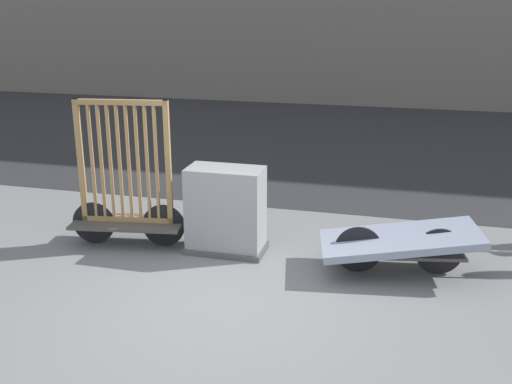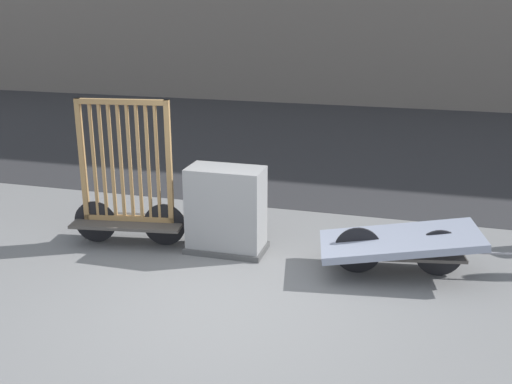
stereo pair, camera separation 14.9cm
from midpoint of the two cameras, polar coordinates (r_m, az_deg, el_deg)
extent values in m
plane|color=slate|center=(6.80, -2.49, -10.70)|extent=(60.00, 60.00, 0.00)
cube|color=#2D2D30|center=(14.65, 7.91, 4.85)|extent=(56.00, 10.35, 0.01)
cube|color=#4C4742|center=(8.46, -11.46, -2.81)|extent=(1.60, 0.85, 0.04)
cylinder|color=black|center=(8.33, -8.21, -3.11)|extent=(0.59, 0.13, 0.59)
cylinder|color=black|center=(8.63, -14.57, -2.76)|extent=(0.59, 0.13, 0.59)
cylinder|color=gray|center=(8.19, -4.04, -3.18)|extent=(0.70, 0.14, 0.03)
cube|color=#A87F4C|center=(8.44, -11.48, -2.46)|extent=(1.27, 0.26, 0.07)
cube|color=#A87F4C|center=(8.04, -12.19, 8.40)|extent=(1.27, 0.26, 0.07)
cube|color=#A87F4C|center=(8.41, -15.71, 2.92)|extent=(0.08, 0.08, 1.68)
cube|color=#A87F4C|center=(8.03, -7.75, 2.74)|extent=(0.08, 0.08, 1.68)
cube|color=#A87F4C|center=(8.35, -14.69, 2.90)|extent=(0.04, 0.05, 1.61)
cube|color=#A87F4C|center=(8.31, -13.88, 2.88)|extent=(0.04, 0.05, 1.61)
cube|color=#A87F4C|center=(8.26, -13.07, 2.86)|extent=(0.04, 0.05, 1.61)
cube|color=#A87F4C|center=(8.22, -12.24, 2.85)|extent=(0.04, 0.05, 1.61)
cube|color=#A87F4C|center=(8.18, -11.41, 2.83)|extent=(0.04, 0.05, 1.61)
cube|color=#A87F4C|center=(8.14, -10.56, 2.81)|extent=(0.04, 0.05, 1.61)
cube|color=#A87F4C|center=(8.11, -9.71, 2.79)|extent=(0.04, 0.05, 1.61)
cube|color=#A87F4C|center=(8.07, -8.86, 2.77)|extent=(0.04, 0.05, 1.61)
cube|color=#4C4742|center=(7.60, 13.98, -5.40)|extent=(1.61, 0.90, 0.04)
cylinder|color=black|center=(7.71, 17.61, -5.56)|extent=(0.59, 0.15, 0.59)
cylinder|color=black|center=(7.54, 10.24, -5.49)|extent=(0.59, 0.15, 0.59)
cylinder|color=gray|center=(7.86, 22.02, -5.42)|extent=(0.69, 0.16, 0.03)
cube|color=#8C93A8|center=(7.55, 14.05, -4.51)|extent=(2.05, 1.27, 0.33)
cube|color=#4C4C4C|center=(8.16, -2.29, -5.33)|extent=(1.06, 0.58, 0.08)
cube|color=gray|center=(7.96, -2.33, -1.73)|extent=(1.00, 0.52, 1.16)
camera|label=1|loc=(0.07, -89.44, 0.18)|focal=42.00mm
camera|label=2|loc=(0.07, 90.56, -0.18)|focal=42.00mm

